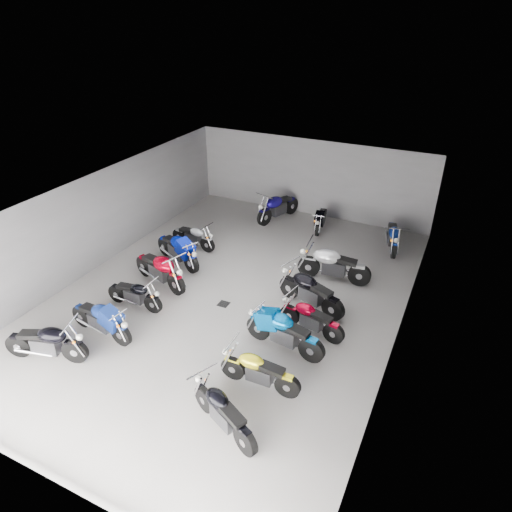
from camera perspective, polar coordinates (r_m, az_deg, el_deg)
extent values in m
plane|color=#9E9B96|center=(14.25, -3.09, -4.98)|extent=(14.00, 14.00, 0.00)
cube|color=slate|center=(19.30, 6.88, 9.67)|extent=(10.00, 0.10, 3.20)
cube|color=slate|center=(16.22, -19.01, 4.32)|extent=(0.10, 14.00, 3.20)
cube|color=slate|center=(12.12, 18.01, -4.29)|extent=(0.10, 14.00, 3.20)
cube|color=black|center=(12.72, -3.47, 7.09)|extent=(10.00, 14.00, 0.04)
cube|color=black|center=(13.89, -4.08, -6.00)|extent=(0.32, 0.32, 0.01)
cylinder|color=black|center=(12.53, -21.66, -11.01)|extent=(0.68, 0.33, 0.67)
cylinder|color=black|center=(13.30, -27.49, -9.87)|extent=(0.69, 0.35, 0.67)
cube|color=#2D2D30|center=(12.84, -24.76, -10.07)|extent=(0.75, 0.50, 0.42)
ellipsoid|color=black|center=(12.52, -24.18, -9.04)|extent=(0.81, 0.61, 0.38)
cube|color=black|center=(12.84, -26.32, -8.79)|extent=(0.70, 0.47, 0.19)
cylinder|color=black|center=(12.70, -16.51, -9.37)|extent=(0.68, 0.21, 0.67)
cylinder|color=black|center=(13.71, -20.85, -7.00)|extent=(0.68, 0.23, 0.67)
cube|color=#2D2D30|center=(13.13, -18.84, -7.78)|extent=(0.71, 0.39, 0.42)
ellipsoid|color=navy|center=(12.78, -18.41, -6.95)|extent=(0.76, 0.50, 0.38)
cube|color=black|center=(13.19, -20.00, -6.24)|extent=(0.67, 0.36, 0.19)
cylinder|color=black|center=(13.70, -12.73, -5.87)|extent=(0.58, 0.13, 0.58)
cylinder|color=black|center=(14.44, -16.95, -4.49)|extent=(0.58, 0.14, 0.58)
cube|color=#2D2D30|center=(14.01, -14.94, -4.86)|extent=(0.59, 0.28, 0.36)
ellipsoid|color=black|center=(13.74, -14.44, -4.06)|extent=(0.62, 0.37, 0.33)
cube|color=black|center=(14.04, -16.00, -3.69)|extent=(0.56, 0.26, 0.17)
cylinder|color=black|center=(14.33, -9.93, -3.47)|extent=(0.74, 0.35, 0.73)
cylinder|color=black|center=(15.51, -13.71, -1.19)|extent=(0.74, 0.37, 0.73)
cube|color=#2D2D30|center=(14.85, -11.94, -1.92)|extent=(0.80, 0.54, 0.45)
ellipsoid|color=#9C0014|center=(14.49, -11.49, -1.04)|extent=(0.87, 0.66, 0.41)
cube|color=black|center=(14.96, -12.89, -0.38)|extent=(0.75, 0.50, 0.21)
cylinder|color=black|center=(15.39, -8.09, -0.87)|extent=(0.71, 0.40, 0.71)
cylinder|color=black|center=(16.60, -11.26, 1.21)|extent=(0.72, 0.42, 0.71)
cube|color=#2D2D30|center=(15.94, -9.77, 0.56)|extent=(0.79, 0.58, 0.44)
ellipsoid|color=#0214A1|center=(15.59, -9.38, 1.38)|extent=(0.87, 0.70, 0.40)
cube|color=black|center=(16.06, -10.56, 1.98)|extent=(0.74, 0.54, 0.20)
cylinder|color=black|center=(16.62, -6.08, 1.42)|extent=(0.59, 0.18, 0.58)
cylinder|color=black|center=(17.39, -9.53, 2.50)|extent=(0.59, 0.20, 0.58)
cube|color=#2D2D30|center=(16.96, -7.86, 2.25)|extent=(0.62, 0.34, 0.36)
ellipsoid|color=silver|center=(16.71, -7.40, 2.97)|extent=(0.66, 0.43, 0.33)
cube|color=black|center=(17.02, -8.68, 3.25)|extent=(0.58, 0.32, 0.17)
cylinder|color=black|center=(10.63, -6.41, -17.35)|extent=(0.63, 0.38, 0.63)
cylinder|color=black|center=(9.85, -1.32, -22.11)|extent=(0.64, 0.40, 0.63)
cube|color=#2D2D30|center=(10.15, -4.02, -19.29)|extent=(0.71, 0.53, 0.40)
ellipsoid|color=black|center=(10.04, -4.86, -17.36)|extent=(0.78, 0.64, 0.36)
cube|color=black|center=(9.77, -2.91, -19.30)|extent=(0.66, 0.50, 0.18)
cylinder|color=black|center=(11.29, -2.86, -13.81)|extent=(0.62, 0.14, 0.62)
cylinder|color=black|center=(10.88, 3.98, -15.90)|extent=(0.62, 0.16, 0.62)
cube|color=#2D2D30|center=(10.99, 0.48, -14.50)|extent=(0.63, 0.30, 0.39)
ellipsoid|color=yellow|center=(10.85, -0.56, -13.00)|extent=(0.66, 0.40, 0.35)
cube|color=black|center=(10.72, 2.04, -13.92)|extent=(0.59, 0.28, 0.18)
cylinder|color=black|center=(12.38, 0.36, -8.95)|extent=(0.72, 0.24, 0.70)
cylinder|color=black|center=(11.78, 6.96, -11.55)|extent=(0.72, 0.26, 0.70)
cube|color=#2D2D30|center=(11.99, 3.58, -9.83)|extent=(0.75, 0.43, 0.44)
ellipsoid|color=#005198|center=(11.87, 2.62, -8.11)|extent=(0.80, 0.54, 0.40)
cube|color=black|center=(11.67, 5.13, -9.25)|extent=(0.70, 0.40, 0.20)
cylinder|color=black|center=(12.96, 4.29, -7.34)|extent=(0.62, 0.23, 0.60)
cylinder|color=black|center=(12.45, 9.67, -9.48)|extent=(0.62, 0.25, 0.60)
cube|color=#2D2D30|center=(12.63, 6.95, -8.06)|extent=(0.65, 0.39, 0.38)
ellipsoid|color=#A0001A|center=(12.53, 6.21, -6.63)|extent=(0.70, 0.49, 0.34)
cube|color=black|center=(12.36, 8.24, -7.56)|extent=(0.61, 0.36, 0.17)
cylinder|color=black|center=(14.01, 4.25, -3.93)|extent=(0.72, 0.36, 0.71)
cylinder|color=black|center=(13.24, 9.61, -6.52)|extent=(0.73, 0.38, 0.71)
cube|color=#2D2D30|center=(13.55, 6.88, -4.81)|extent=(0.79, 0.54, 0.44)
ellipsoid|color=black|center=(13.48, 6.14, -3.17)|extent=(0.85, 0.65, 0.40)
cube|color=black|center=(13.21, 8.17, -4.28)|extent=(0.74, 0.50, 0.20)
cylinder|color=black|center=(15.13, 6.61, -1.29)|extent=(0.74, 0.23, 0.73)
cylinder|color=black|center=(14.92, 12.80, -2.35)|extent=(0.75, 0.25, 0.73)
cube|color=#2D2D30|center=(14.95, 9.72, -1.44)|extent=(0.78, 0.42, 0.46)
ellipsoid|color=silver|center=(14.80, 8.88, -0.06)|extent=(0.82, 0.54, 0.41)
cube|color=black|center=(14.75, 11.21, -0.61)|extent=(0.73, 0.39, 0.21)
cylinder|color=black|center=(18.52, 1.06, 4.89)|extent=(0.37, 0.73, 0.72)
cylinder|color=black|center=(19.64, 4.39, 6.28)|extent=(0.40, 0.74, 0.72)
cube|color=#2D2D30|center=(19.03, 2.78, 5.92)|extent=(0.56, 0.81, 0.45)
ellipsoid|color=#120965|center=(18.72, 2.29, 6.72)|extent=(0.68, 0.87, 0.41)
cube|color=black|center=(19.16, 3.54, 7.09)|extent=(0.52, 0.75, 0.21)
cylinder|color=black|center=(17.87, 7.73, 3.38)|extent=(0.20, 0.58, 0.57)
cylinder|color=black|center=(19.03, 8.46, 4.99)|extent=(0.21, 0.58, 0.57)
cube|color=#2D2D30|center=(18.41, 8.13, 4.46)|extent=(0.35, 0.61, 0.36)
ellipsoid|color=black|center=(18.12, 8.08, 5.03)|extent=(0.44, 0.65, 0.32)
cube|color=black|center=(18.57, 8.34, 5.51)|extent=(0.32, 0.57, 0.16)
cylinder|color=black|center=(16.84, 16.83, 0.76)|extent=(0.30, 0.66, 0.65)
cylinder|color=black|center=(18.15, 16.49, 2.95)|extent=(0.32, 0.67, 0.65)
cube|color=#2D2D30|center=(17.44, 16.70, 2.19)|extent=(0.47, 0.72, 0.41)
ellipsoid|color=navy|center=(17.10, 16.91, 2.83)|extent=(0.57, 0.77, 0.37)
cube|color=black|center=(17.62, 16.75, 3.49)|extent=(0.44, 0.67, 0.19)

